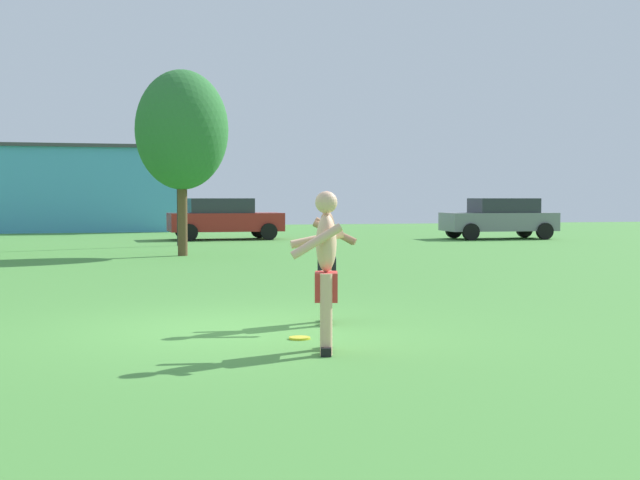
# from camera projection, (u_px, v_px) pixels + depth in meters

# --- Properties ---
(ground_plane) EXTENTS (80.00, 80.00, 0.00)m
(ground_plane) POSITION_uv_depth(u_px,v_px,m) (242.00, 330.00, 11.11)
(ground_plane) COLOR #4C8E3D
(player_with_cap) EXTENTS (0.66, 0.77, 1.73)m
(player_with_cap) POSITION_uv_depth(u_px,v_px,m) (327.00, 250.00, 11.61)
(player_with_cap) COLOR black
(player_with_cap) RESTS_ON ground_plane
(player_in_red) EXTENTS (0.70, 0.63, 1.72)m
(player_in_red) POSITION_uv_depth(u_px,v_px,m) (326.00, 267.00, 9.46)
(player_in_red) COLOR black
(player_in_red) RESTS_ON ground_plane
(frisbee) EXTENTS (0.25, 0.25, 0.03)m
(frisbee) POSITION_uv_depth(u_px,v_px,m) (300.00, 338.00, 10.37)
(frisbee) COLOR yellow
(frisbee) RESTS_ON ground_plane
(car_red_near_post) EXTENTS (4.34, 2.10, 1.58)m
(car_red_near_post) POSITION_uv_depth(u_px,v_px,m) (224.00, 218.00, 34.17)
(car_red_near_post) COLOR maroon
(car_red_near_post) RESTS_ON ground_plane
(car_gray_mid_lot) EXTENTS (4.37, 2.16, 1.58)m
(car_gray_mid_lot) POSITION_uv_depth(u_px,v_px,m) (500.00, 218.00, 34.68)
(car_gray_mid_lot) COLOR slate
(car_gray_mid_lot) RESTS_ON ground_plane
(lamp_post) EXTENTS (0.60, 0.24, 5.64)m
(lamp_post) POSITION_uv_depth(u_px,v_px,m) (178.00, 142.00, 29.72)
(lamp_post) COLOR black
(lamp_post) RESTS_ON ground_plane
(outbuilding_behind_lot) EXTENTS (12.70, 6.84, 4.04)m
(outbuilding_behind_lot) POSITION_uv_depth(u_px,v_px,m) (46.00, 189.00, 42.96)
(outbuilding_behind_lot) COLOR #4C9ED1
(outbuilding_behind_lot) RESTS_ON ground_plane
(tree_right_field) EXTENTS (2.58, 2.58, 5.17)m
(tree_right_field) POSITION_uv_depth(u_px,v_px,m) (182.00, 130.00, 24.72)
(tree_right_field) COLOR brown
(tree_right_field) RESTS_ON ground_plane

